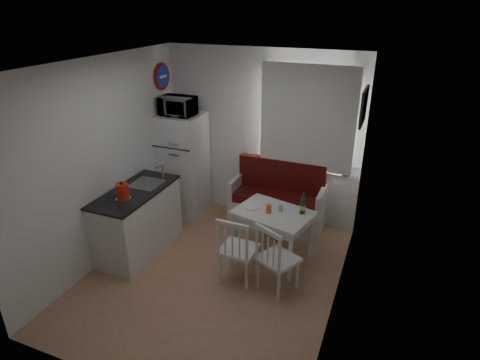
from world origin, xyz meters
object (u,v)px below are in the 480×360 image
Objects in this scene: chair_right at (276,254)px; kettle at (122,192)px; fridge at (183,164)px; wine_bottle at (303,203)px; dining_table at (273,217)px; bench at (277,205)px; microwave at (178,106)px; kitchen_counter at (138,220)px; chair_left at (236,245)px.

kettle reaches higher than chair_right.
wine_bottle is at bearing -18.09° from fridge.
dining_table is 1.93m from fridge.
fridge is (-1.54, -0.11, 0.47)m from bench.
microwave reaches higher than bench.
chair_right is at bearing -34.90° from microwave.
bench is 0.87× the size of fridge.
bench is at bearing 40.97° from kitchen_counter.
bench is at bearing 125.13° from wine_bottle.
bench is 1.64m from chair_right.
wine_bottle is at bearing -54.87° from bench.
wine_bottle is (2.11, -0.64, -0.90)m from microwave.
kitchen_counter is 2.07m from bench.
microwave is 1.76× the size of wine_bottle.
microwave reaches higher than kettle.
fridge is 0.95m from microwave.
kettle is (-1.73, -0.75, 0.39)m from dining_table.
dining_table is at bearing 14.39° from kitchen_counter.
fridge is 5.59× the size of wine_bottle.
fridge is (-2.01, 1.45, 0.26)m from chair_right.
fridge is 3.18× the size of microwave.
chair_left is (1.53, -0.21, 0.10)m from kitchen_counter.
microwave is (0.00, -0.05, 0.95)m from fridge.
chair_right is 1.94× the size of wine_bottle.
kitchen_counter is at bearing 173.90° from chair_left.
dining_table is 2.12× the size of microwave.
chair_right is 1.10× the size of microwave.
bench reaches higher than dining_table.
kitchen_counter is 2.23m from wine_bottle.
fridge is at bearing 90.00° from microwave.
fridge is at bearing 171.26° from chair_right.
chair_right reaches higher than dining_table.
fridge is 1.56m from kettle.
chair_left is at bearing -42.92° from microwave.
kettle is 0.86× the size of wine_bottle.
bench is 4.88× the size of wine_bottle.
kitchen_counter is 1.77m from microwave.
bench is at bearing 116.89° from dining_table.
chair_right is (0.46, -1.56, 0.22)m from bench.
dining_table is 0.67× the size of fridge.
bench reaches higher than wine_bottle.
dining_table is 0.43m from wine_bottle.
bench is 1.11m from wine_bottle.
microwave is (-1.51, 1.40, 1.20)m from chair_left.
microwave is at bearing 163.14° from wine_bottle.
microwave is at bearing 170.75° from dining_table.
kitchen_counter reaches higher than dining_table.
chair_left reaches higher than chair_right.
wine_bottle is at bearing 22.35° from kettle.
kitchen_counter is at bearing -90.90° from fridge.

